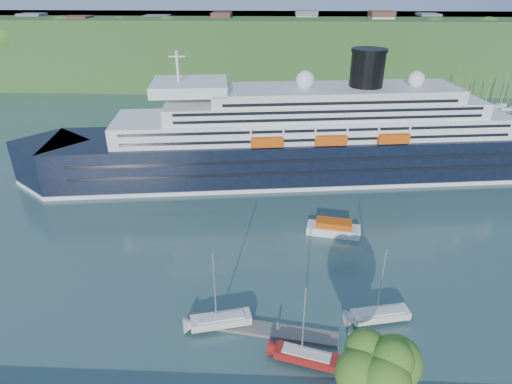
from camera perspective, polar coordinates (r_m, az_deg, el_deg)
The scene contains 7 objects.
far_hillside at distance 173.39m, azimuth 2.90°, elevation 18.52°, with size 400.00×50.00×24.00m, color #2E5622.
cruise_ship at distance 84.42m, azimuth 6.33°, elevation 10.07°, with size 110.86×16.14×24.90m, color black, non-canonical shape.
floating_pontoon at distance 51.51m, azimuth 0.59°, elevation -17.79°, with size 17.75×2.17×0.39m, color slate, non-canonical shape.
sailboat_white_near at distance 48.91m, azimuth -4.86°, elevation -13.27°, with size 7.66×2.13×9.90m, color silver, non-canonical shape.
sailboat_red at distance 45.33m, azimuth 6.97°, elevation -17.76°, with size 7.24×2.01×9.35m, color maroon, non-canonical shape.
sailboat_white_far at distance 51.60m, azimuth 16.77°, elevation -12.18°, with size 7.54×2.09×9.73m, color silver, non-canonical shape.
tender_launch at distance 68.57m, azimuth 10.30°, elevation -4.65°, with size 8.37×2.86×2.31m, color #C7490B, non-canonical shape.
Camera 1 is at (-0.73, -26.69, 36.21)m, focal length 30.00 mm.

